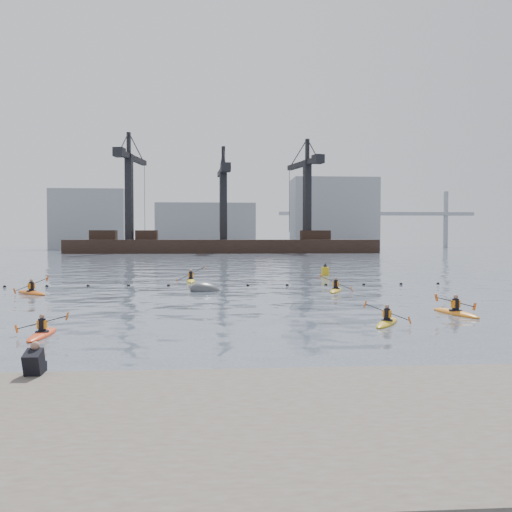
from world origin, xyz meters
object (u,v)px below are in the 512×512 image
Objects in this scene: kayaker_1 at (387,322)px; kayaker_4 at (456,312)px; kayaker_5 at (191,280)px; nav_buoy at (325,271)px; kayaker_2 at (31,292)px; mooring_buoy at (206,291)px; kayaker_3 at (336,290)px; kayaker_0 at (42,333)px.

kayaker_4 reaches higher than kayaker_1.
nav_buoy is at bearing 23.16° from kayaker_5.
kayaker_2 is 1.30× the size of mooring_buoy.
kayaker_3 is at bearing -44.50° from kayaker_5.
kayaker_0 is 0.85× the size of kayaker_4.
mooring_buoy is (-8.87, 0.64, -0.10)m from kayaker_3.
kayaker_5 is (4.29, 24.72, 0.02)m from kayaker_0.
kayaker_0 is 25.09m from kayaker_5.
nav_buoy reaches higher than kayaker_4.
kayaker_0 is 0.80× the size of kayaker_5.
nav_buoy is at bearing -100.16° from kayaker_4.
kayaker_2 is at bearing -37.46° from kayaker_4.
kayaker_4 is at bearing -59.63° from kayaker_5.
kayaker_3 is at bearing 47.40° from kayaker_0.
nav_buoy is (-1.01, 26.65, 0.31)m from kayaker_4.
kayaker_3 is 15.50m from nav_buoy.
kayaker_0 is 21.51m from kayaker_3.
kayaker_4 is (23.55, -11.05, -0.00)m from kayaker_2.
nav_buoy reaches higher than kayaker_0.
kayaker_1 is 16.67m from mooring_buoy.
kayaker_0 is 1.28× the size of mooring_buoy.
kayaker_4 is (4.20, 2.64, 0.01)m from kayaker_1.
kayaker_5 reaches higher than kayaker_2.
kayaker_3 is at bearing -4.16° from mooring_buoy.
kayaker_2 is at bearing -175.35° from mooring_buoy.
kayaker_3 is 0.93× the size of kayaker_5.
kayaker_2 is 0.86× the size of kayaker_3.
nav_buoy is at bearing 100.95° from kayaker_3.
mooring_buoy is at bearing -56.77° from kayaker_4.
kayaker_0 is at bearing 1.62° from kayaker_4.
kayaker_1 is at bearing -61.27° from mooring_buoy.
kayaker_5 reaches higher than kayaker_4.
nav_buoy reaches higher than kayaker_3.
mooring_buoy is (5.75, 16.43, -0.09)m from kayaker_0.
kayaker_1 is 0.97× the size of kayaker_2.
nav_buoy is (16.94, 31.11, 0.32)m from kayaker_0.
kayaker_0 is at bearing -118.58° from nav_buoy.
mooring_buoy is at bearing -83.69° from kayaker_5.
kayaker_4 is 1.51× the size of mooring_buoy.
kayaker_4 is at bearing -69.88° from kayaker_2.
kayaker_5 is (-13.66, 20.26, 0.01)m from kayaker_4.
kayaker_3 is (20.21, 0.28, -0.00)m from kayaker_2.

